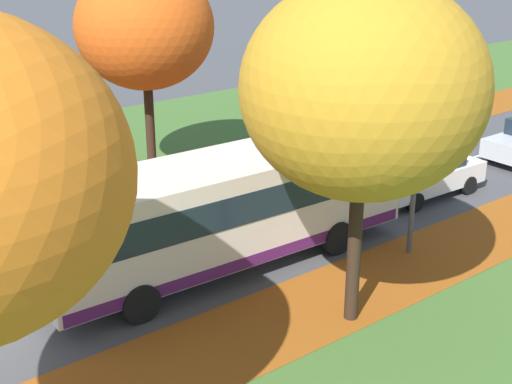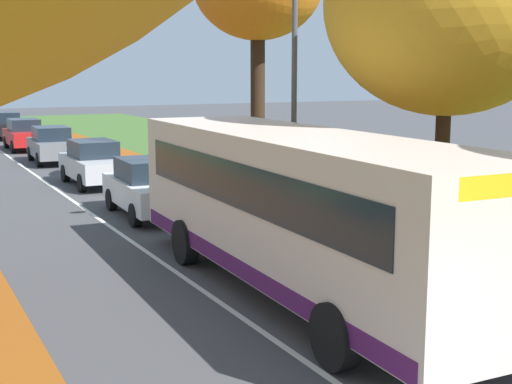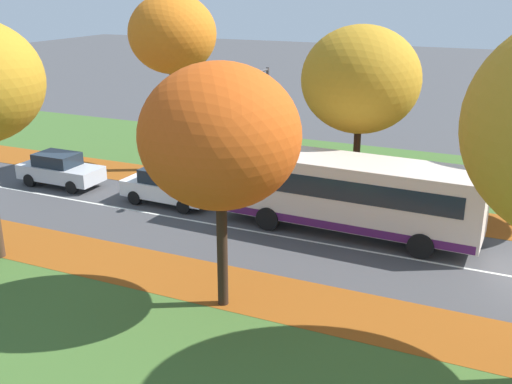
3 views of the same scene
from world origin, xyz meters
The scene contains 11 objects.
grass_verge_right centered at (9.20, 20.00, 0.00)m, with size 12.00×90.00×0.01m, color #3D6028.
leaf_litter_right centered at (4.60, 14.00, 0.01)m, with size 2.80×60.00×0.00m, color #8C4714.
road_centre_line centered at (0.00, 20.00, 0.00)m, with size 0.12×80.00×0.01m, color silver.
tree_right_near centered at (5.49, 8.30, 5.47)m, with size 5.19×5.19×7.82m.
streetlamp_right centered at (3.67, 12.06, 3.74)m, with size 1.89×0.28×6.00m.
bus centered at (1.52, 7.58, 1.70)m, with size 2.90×10.47×2.98m.
car_white_lead centered at (1.42, 15.83, 0.81)m, with size 1.90×4.26×1.62m.
car_silver_following centered at (1.46, 22.02, 0.81)m, with size 1.79×4.20×1.62m.
car_grey_third_in_line centered at (1.42, 29.26, 0.81)m, with size 1.90×4.26×1.62m.
car_red_fourth_in_line centered at (1.24, 35.33, 0.81)m, with size 1.81×4.21×1.62m.
car_black_trailing centered at (1.33, 42.38, 0.81)m, with size 1.89×4.25×1.62m.
Camera 2 is at (-5.01, -3.39, 4.08)m, focal length 50.00 mm.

